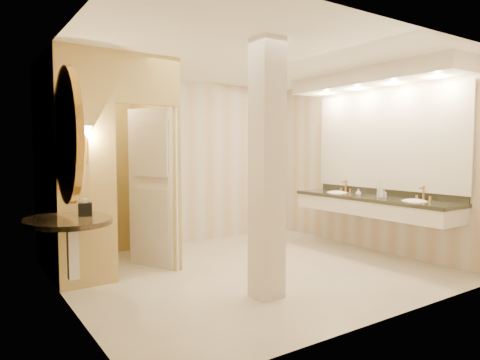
{
  "coord_description": "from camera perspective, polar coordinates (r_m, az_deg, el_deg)",
  "views": [
    {
      "loc": [
        -3.16,
        -4.43,
        1.55
      ],
      "look_at": [
        -0.05,
        0.2,
        1.16
      ],
      "focal_mm": 32.0,
      "sensor_mm": 36.0,
      "label": 1
    }
  ],
  "objects": [
    {
      "name": "soap_bottle_c",
      "position": [
        6.37,
        18.16,
        -1.28
      ],
      "size": [
        0.1,
        0.1,
        0.23
      ],
      "primitive_type": "imported",
      "rotation": [
        0.0,
        0.0,
        -0.1
      ],
      "color": "#C6B28C",
      "rests_on": "vanity"
    },
    {
      "name": "wall_left",
      "position": [
        4.53,
        -22.26,
        1.12
      ],
      "size": [
        0.02,
        4.0,
        2.7
      ],
      "primitive_type": "cube",
      "color": "beige",
      "rests_on": "floor"
    },
    {
      "name": "toilet_closet",
      "position": [
        5.77,
        -13.25,
        2.22
      ],
      "size": [
        1.5,
        1.55,
        2.7
      ],
      "color": "tan",
      "rests_on": "floor"
    },
    {
      "name": "floor",
      "position": [
        5.66,
        1.57,
        -11.93
      ],
      "size": [
        4.5,
        4.5,
        0.0
      ],
      "primitive_type": "plane",
      "color": "beige",
      "rests_on": "ground"
    },
    {
      "name": "ceiling",
      "position": [
        5.56,
        1.63,
        15.89
      ],
      "size": [
        4.5,
        4.5,
        0.0
      ],
      "primitive_type": "plane",
      "rotation": [
        3.14,
        0.0,
        0.0
      ],
      "color": "white",
      "rests_on": "wall_back"
    },
    {
      "name": "toilet",
      "position": [
        6.15,
        -20.97,
        -7.65
      ],
      "size": [
        0.54,
        0.74,
        0.68
      ],
      "primitive_type": "imported",
      "rotation": [
        0.0,
        0.0,
        2.89
      ],
      "color": "white",
      "rests_on": "floor"
    },
    {
      "name": "tissue_box",
      "position": [
        4.75,
        -19.93,
        -3.65
      ],
      "size": [
        0.17,
        0.17,
        0.13
      ],
      "primitive_type": "cube",
      "rotation": [
        0.0,
        0.0,
        -0.3
      ],
      "color": "black",
      "rests_on": "console_shelf"
    },
    {
      "name": "wall_sconce",
      "position": [
        5.02,
        -19.72,
        5.8
      ],
      "size": [
        0.14,
        0.14,
        0.42
      ],
      "color": "#BD823C",
      "rests_on": "toilet_closet"
    },
    {
      "name": "wall_right",
      "position": [
        7.0,
        16.78,
        2.16
      ],
      "size": [
        0.02,
        4.0,
        2.7
      ],
      "primitive_type": "cube",
      "color": "beige",
      "rests_on": "floor"
    },
    {
      "name": "wall_back",
      "position": [
        7.17,
        -7.73,
        2.34
      ],
      "size": [
        4.5,
        0.02,
        2.7
      ],
      "primitive_type": "cube",
      "color": "beige",
      "rests_on": "floor"
    },
    {
      "name": "vanity",
      "position": [
        6.58,
        17.52,
        4.47
      ],
      "size": [
        0.75,
        2.77,
        2.09
      ],
      "color": "silver",
      "rests_on": "floor"
    },
    {
      "name": "pillar",
      "position": [
        4.46,
        3.61,
        1.37
      ],
      "size": [
        0.29,
        0.29,
        2.7
      ],
      "primitive_type": "cube",
      "color": "silver",
      "rests_on": "floor"
    },
    {
      "name": "soap_bottle_b",
      "position": [
        6.6,
        15.5,
        -1.6
      ],
      "size": [
        0.08,
        0.08,
        0.1
      ],
      "primitive_type": "imported",
      "rotation": [
        0.0,
        0.0,
        0.03
      ],
      "color": "silver",
      "rests_on": "vanity"
    },
    {
      "name": "console_shelf",
      "position": [
        4.59,
        -21.93,
        1.13
      ],
      "size": [
        1.05,
        1.05,
        1.98
      ],
      "color": "black",
      "rests_on": "floor"
    },
    {
      "name": "wall_front",
      "position": [
        3.99,
        18.51,
        0.87
      ],
      "size": [
        4.5,
        0.02,
        2.7
      ],
      "primitive_type": "cube",
      "color": "beige",
      "rests_on": "floor"
    },
    {
      "name": "soap_bottle_a",
      "position": [
        6.45,
        18.65,
        -1.73
      ],
      "size": [
        0.06,
        0.06,
        0.12
      ],
      "primitive_type": "imported",
      "rotation": [
        0.0,
        0.0,
        0.21
      ],
      "color": "beige",
      "rests_on": "vanity"
    }
  ]
}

